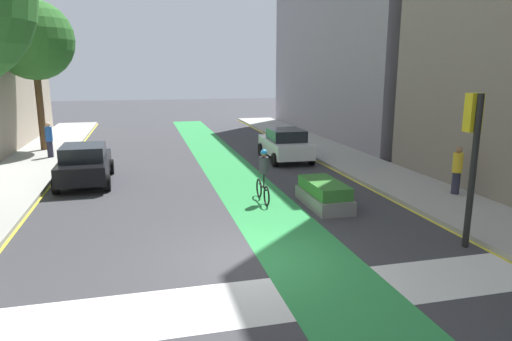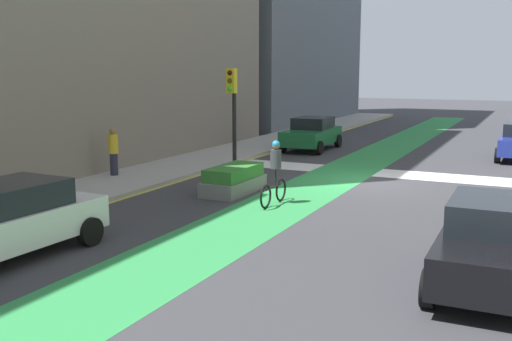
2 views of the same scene
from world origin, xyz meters
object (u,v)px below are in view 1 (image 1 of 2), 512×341
car_white_right_far (285,144)px  car_black_left_far (85,164)px  traffic_signal_near_right (473,140)px  cyclist_in_lane (263,175)px  median_planter (324,194)px  street_tree_far (33,40)px  pedestrian_sidewalk_left_a (49,139)px  pedestrian_sidewalk_right_a (457,170)px

car_white_right_far → car_black_left_far: bearing=-164.0°
traffic_signal_near_right → car_black_left_far: 13.95m
cyclist_in_lane → median_planter: 2.14m
car_black_left_far → traffic_signal_near_right: bearing=-42.2°
traffic_signal_near_right → street_tree_far: (-13.23, 17.22, 3.19)m
street_tree_far → median_planter: bearing=-49.9°
pedestrian_sidewalk_left_a → cyclist_in_lane: bearing=-49.0°
car_white_right_far → street_tree_far: size_ratio=0.54×
traffic_signal_near_right → cyclist_in_lane: traffic_signal_near_right is taller
pedestrian_sidewalk_right_a → cyclist_in_lane: bearing=170.5°
pedestrian_sidewalk_left_a → median_planter: bearing=-46.0°
car_black_left_far → car_white_right_far: bearing=16.0°
cyclist_in_lane → street_tree_far: bearing=127.1°
car_black_left_far → pedestrian_sidewalk_left_a: size_ratio=2.41×
cyclist_in_lane → street_tree_far: size_ratio=0.24×
cyclist_in_lane → traffic_signal_near_right: bearing=-51.3°
median_planter → street_tree_far: bearing=130.1°
pedestrian_sidewalk_right_a → pedestrian_sidewalk_left_a: 18.69m
median_planter → pedestrian_sidewalk_left_a: bearing=134.0°
pedestrian_sidewalk_right_a → street_tree_far: 21.37m
car_white_right_far → pedestrian_sidewalk_right_a: size_ratio=2.51×
car_white_right_far → pedestrian_sidewalk_right_a: 8.87m
car_black_left_far → pedestrian_sidewalk_left_a: bearing=112.4°
car_white_right_far → street_tree_far: 14.25m
traffic_signal_near_right → pedestrian_sidewalk_left_a: size_ratio=2.23×
pedestrian_sidewalk_left_a → median_planter: (10.30, -10.68, -0.65)m
car_white_right_far → pedestrian_sidewalk_left_a: (-11.44, 2.84, 0.25)m
pedestrian_sidewalk_left_a → median_planter: 14.85m
car_black_left_far → pedestrian_sidewalk_left_a: pedestrian_sidewalk_left_a is taller
traffic_signal_near_right → cyclist_in_lane: size_ratio=2.10×
car_white_right_far → median_planter: size_ratio=1.68×
car_white_right_far → street_tree_far: street_tree_far is taller
traffic_signal_near_right → median_planter: bearing=118.1°
car_white_right_far → median_planter: car_white_right_far is taller
traffic_signal_near_right → pedestrian_sidewalk_right_a: 5.06m
pedestrian_sidewalk_left_a → street_tree_far: (-0.75, 2.46, 4.89)m
traffic_signal_near_right → pedestrian_sidewalk_left_a: (-12.48, 14.76, -1.70)m
pedestrian_sidewalk_left_a → median_planter: size_ratio=0.69×
cyclist_in_lane → pedestrian_sidewalk_right_a: size_ratio=1.09×
cyclist_in_lane → median_planter: cyclist_in_lane is taller
pedestrian_sidewalk_right_a → median_planter: size_ratio=0.67×
street_tree_far → pedestrian_sidewalk_left_a: bearing=-73.0°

